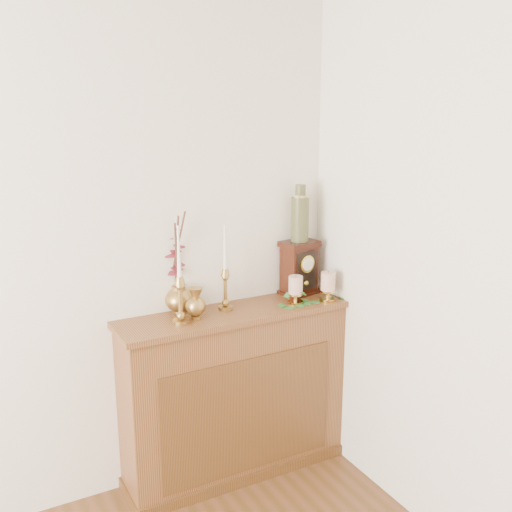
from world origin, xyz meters
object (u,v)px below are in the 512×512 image
candlestick_center (225,283)px  mantel_clock (299,268)px  bud_vase (196,304)px  ginger_jar (175,266)px  candlestick_left (180,292)px  ceramic_vase (300,216)px

candlestick_center → mantel_clock: candlestick_center is taller
bud_vase → mantel_clock: (0.66, 0.10, 0.07)m
ginger_jar → bud_vase: bearing=-79.0°
candlestick_left → ginger_jar: 0.21m
bud_vase → ginger_jar: bearing=101.0°
candlestick_center → ginger_jar: (-0.22, 0.11, 0.09)m
candlestick_left → ginger_jar: size_ratio=0.92×
candlestick_left → candlestick_center: candlestick_left is taller
candlestick_center → ginger_jar: 0.27m
ginger_jar → candlestick_center: bearing=-26.7°
ginger_jar → mantel_clock: bearing=-5.8°
candlestick_left → ceramic_vase: 0.81m
candlestick_left → bud_vase: (0.09, 0.02, -0.08)m
candlestick_center → mantel_clock: (0.47, 0.04, 0.00)m
bud_vase → candlestick_center: bearing=17.5°
ginger_jar → ceramic_vase: size_ratio=1.70×
candlestick_center → candlestick_left: bearing=-163.8°
candlestick_center → ceramic_vase: ceramic_vase is taller
candlestick_left → candlestick_center: size_ratio=1.09×
ginger_jar → ceramic_vase: (0.70, -0.07, 0.20)m
candlestick_center → ceramic_vase: 0.56m
ginger_jar → candlestick_left: bearing=-105.4°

